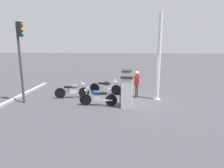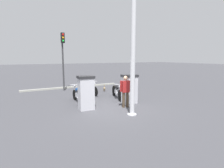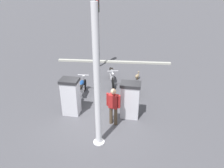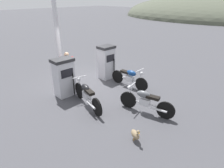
{
  "view_description": "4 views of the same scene",
  "coord_description": "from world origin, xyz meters",
  "px_view_note": "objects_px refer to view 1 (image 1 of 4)",
  "views": [
    {
      "loc": [
        0.31,
        10.33,
        3.07
      ],
      "look_at": [
        1.04,
        -0.29,
        0.85
      ],
      "focal_mm": 30.21,
      "sensor_mm": 36.0,
      "label": 1
    },
    {
      "loc": [
        -7.78,
        4.22,
        2.48
      ],
      "look_at": [
        0.97,
        -0.6,
        0.99
      ],
      "focal_mm": 29.19,
      "sensor_mm": 36.0,
      "label": 2
    },
    {
      "loc": [
        -7.39,
        -1.22,
        5.23
      ],
      "look_at": [
        0.82,
        -0.43,
        1.17
      ],
      "focal_mm": 34.38,
      "sensor_mm": 36.0,
      "label": 3
    },
    {
      "loc": [
        6.29,
        -5.21,
        3.7
      ],
      "look_at": [
        1.87,
        -0.25,
        0.66
      ],
      "focal_mm": 30.72,
      "sensor_mm": 36.0,
      "label": 4
    }
  ],
  "objects_px": {
    "fuel_pump_near": "(127,82)",
    "roadside_traffic_light": "(20,49)",
    "motorcycle_near_pump": "(106,87)",
    "attendant_person": "(137,83)",
    "motorcycle_far_pump": "(98,97)",
    "canopy_support_pole": "(159,59)",
    "motorcycle_extra": "(73,90)",
    "wandering_duck": "(70,89)",
    "fuel_pump_far": "(127,91)"
  },
  "relations": [
    {
      "from": "motorcycle_near_pump",
      "to": "wandering_duck",
      "type": "xyz_separation_m",
      "value": [
        2.45,
        -0.38,
        -0.25
      ]
    },
    {
      "from": "motorcycle_extra",
      "to": "fuel_pump_far",
      "type": "bearing_deg",
      "value": 155.8
    },
    {
      "from": "roadside_traffic_light",
      "to": "motorcycle_extra",
      "type": "bearing_deg",
      "value": -155.11
    },
    {
      "from": "motorcycle_near_pump",
      "to": "attendant_person",
      "type": "bearing_deg",
      "value": 162.17
    },
    {
      "from": "fuel_pump_near",
      "to": "motorcycle_far_pump",
      "type": "distance_m",
      "value": 2.82
    },
    {
      "from": "fuel_pump_near",
      "to": "motorcycle_far_pump",
      "type": "height_order",
      "value": "fuel_pump_near"
    },
    {
      "from": "motorcycle_far_pump",
      "to": "roadside_traffic_light",
      "type": "height_order",
      "value": "roadside_traffic_light"
    },
    {
      "from": "motorcycle_far_pump",
      "to": "wandering_duck",
      "type": "distance_m",
      "value": 3.56
    },
    {
      "from": "fuel_pump_near",
      "to": "roadside_traffic_light",
      "type": "height_order",
      "value": "roadside_traffic_light"
    },
    {
      "from": "wandering_duck",
      "to": "motorcycle_near_pump",
      "type": "bearing_deg",
      "value": 171.14
    },
    {
      "from": "motorcycle_near_pump",
      "to": "motorcycle_far_pump",
      "type": "xyz_separation_m",
      "value": [
        0.18,
        2.35,
        -0.01
      ]
    },
    {
      "from": "motorcycle_far_pump",
      "to": "canopy_support_pole",
      "type": "height_order",
      "value": "canopy_support_pole"
    },
    {
      "from": "fuel_pump_near",
      "to": "canopy_support_pole",
      "type": "xyz_separation_m",
      "value": [
        -1.74,
        1.04,
        1.49
      ]
    },
    {
      "from": "wandering_duck",
      "to": "fuel_pump_far",
      "type": "bearing_deg",
      "value": 142.98
    },
    {
      "from": "attendant_person",
      "to": "canopy_support_pole",
      "type": "height_order",
      "value": "canopy_support_pole"
    },
    {
      "from": "motorcycle_extra",
      "to": "attendant_person",
      "type": "relative_size",
      "value": 1.26
    },
    {
      "from": "roadside_traffic_light",
      "to": "attendant_person",
      "type": "bearing_deg",
      "value": -166.15
    },
    {
      "from": "attendant_person",
      "to": "roadside_traffic_light",
      "type": "xyz_separation_m",
      "value": [
        6.06,
        1.49,
        1.94
      ]
    },
    {
      "from": "canopy_support_pole",
      "to": "roadside_traffic_light",
      "type": "bearing_deg",
      "value": 8.56
    },
    {
      "from": "fuel_pump_far",
      "to": "motorcycle_near_pump",
      "type": "distance_m",
      "value": 2.8
    },
    {
      "from": "canopy_support_pole",
      "to": "wandering_duck",
      "type": "bearing_deg",
      "value": -14.31
    },
    {
      "from": "motorcycle_near_pump",
      "to": "wandering_duck",
      "type": "distance_m",
      "value": 2.49
    },
    {
      "from": "fuel_pump_near",
      "to": "wandering_duck",
      "type": "distance_m",
      "value": 3.81
    },
    {
      "from": "motorcycle_extra",
      "to": "wandering_duck",
      "type": "relative_size",
      "value": 4.33
    },
    {
      "from": "roadside_traffic_light",
      "to": "motorcycle_far_pump",
      "type": "bearing_deg",
      "value": 176.41
    },
    {
      "from": "attendant_person",
      "to": "wandering_duck",
      "type": "bearing_deg",
      "value": -12.86
    },
    {
      "from": "attendant_person",
      "to": "motorcycle_far_pump",
      "type": "bearing_deg",
      "value": 40.03
    },
    {
      "from": "canopy_support_pole",
      "to": "motorcycle_near_pump",
      "type": "bearing_deg",
      "value": -18.52
    },
    {
      "from": "fuel_pump_far",
      "to": "motorcycle_far_pump",
      "type": "distance_m",
      "value": 1.53
    },
    {
      "from": "wandering_duck",
      "to": "canopy_support_pole",
      "type": "relative_size",
      "value": 0.1
    },
    {
      "from": "attendant_person",
      "to": "roadside_traffic_light",
      "type": "height_order",
      "value": "roadside_traffic_light"
    },
    {
      "from": "motorcycle_extra",
      "to": "attendant_person",
      "type": "distance_m",
      "value": 3.79
    },
    {
      "from": "fuel_pump_far",
      "to": "attendant_person",
      "type": "bearing_deg",
      "value": -107.85
    },
    {
      "from": "motorcycle_near_pump",
      "to": "canopy_support_pole",
      "type": "bearing_deg",
      "value": 161.48
    },
    {
      "from": "motorcycle_far_pump",
      "to": "fuel_pump_near",
      "type": "bearing_deg",
      "value": -122.03
    },
    {
      "from": "fuel_pump_near",
      "to": "wandering_duck",
      "type": "height_order",
      "value": "fuel_pump_near"
    },
    {
      "from": "motorcycle_extra",
      "to": "canopy_support_pole",
      "type": "height_order",
      "value": "canopy_support_pole"
    },
    {
      "from": "canopy_support_pole",
      "to": "attendant_person",
      "type": "bearing_deg",
      "value": -19.64
    },
    {
      "from": "motorcycle_far_pump",
      "to": "motorcycle_extra",
      "type": "height_order",
      "value": "motorcycle_extra"
    },
    {
      "from": "motorcycle_near_pump",
      "to": "fuel_pump_near",
      "type": "bearing_deg",
      "value": -179.21
    },
    {
      "from": "fuel_pump_near",
      "to": "roadside_traffic_light",
      "type": "xyz_separation_m",
      "value": [
        5.47,
        2.12,
        2.04
      ]
    },
    {
      "from": "motorcycle_far_pump",
      "to": "motorcycle_extra",
      "type": "xyz_separation_m",
      "value": [
        1.67,
        -1.32,
        0.01
      ]
    },
    {
      "from": "fuel_pump_near",
      "to": "canopy_support_pole",
      "type": "bearing_deg",
      "value": 149.16
    },
    {
      "from": "fuel_pump_near",
      "to": "fuel_pump_far",
      "type": "xyz_separation_m",
      "value": [
        -0.0,
        2.47,
        0.03
      ]
    },
    {
      "from": "motorcycle_far_pump",
      "to": "canopy_support_pole",
      "type": "distance_m",
      "value": 3.93
    },
    {
      "from": "fuel_pump_near",
      "to": "attendant_person",
      "type": "bearing_deg",
      "value": 133.28
    },
    {
      "from": "wandering_duck",
      "to": "motorcycle_far_pump",
      "type": "bearing_deg",
      "value": 129.66
    },
    {
      "from": "motorcycle_far_pump",
      "to": "motorcycle_near_pump",
      "type": "bearing_deg",
      "value": -94.33
    },
    {
      "from": "motorcycle_near_pump",
      "to": "motorcycle_extra",
      "type": "bearing_deg",
      "value": 29.15
    },
    {
      "from": "wandering_duck",
      "to": "canopy_support_pole",
      "type": "xyz_separation_m",
      "value": [
        -5.49,
        1.4,
        2.06
      ]
    }
  ]
}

